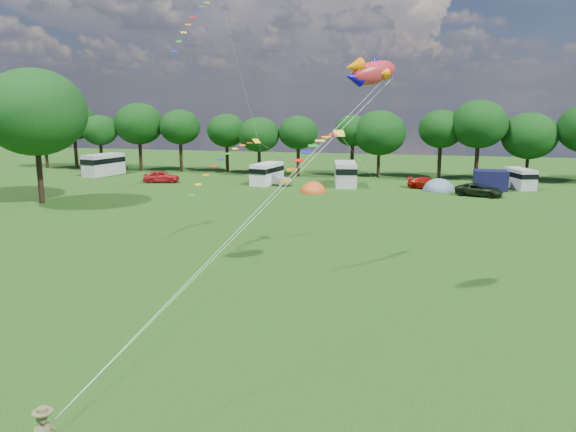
% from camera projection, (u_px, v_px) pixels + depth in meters
% --- Properties ---
extents(ground_plane, '(180.00, 180.00, 0.00)m').
position_uv_depth(ground_plane, '(245.00, 348.00, 23.31)').
color(ground_plane, black).
rests_on(ground_plane, ground).
extents(tree_line, '(102.98, 10.98, 10.27)m').
position_uv_depth(tree_line, '(407.00, 130.00, 73.43)').
color(tree_line, black).
rests_on(tree_line, ground).
extents(big_tree, '(10.00, 10.00, 13.28)m').
position_uv_depth(big_tree, '(34.00, 112.00, 54.79)').
color(big_tree, black).
rests_on(big_tree, ground).
extents(car_a, '(4.86, 2.91, 1.52)m').
position_uv_depth(car_a, '(161.00, 177.00, 70.85)').
color(car_a, red).
rests_on(car_a, ground).
extents(car_b, '(4.16, 2.69, 1.38)m').
position_uv_depth(car_b, '(275.00, 179.00, 68.78)').
color(car_b, gray).
rests_on(car_b, ground).
extents(car_c, '(4.72, 2.73, 1.33)m').
position_uv_depth(car_c, '(427.00, 183.00, 65.75)').
color(car_c, '#991007').
rests_on(car_c, ground).
extents(car_d, '(5.50, 3.71, 1.38)m').
position_uv_depth(car_d, '(479.00, 190.00, 60.59)').
color(car_d, black).
rests_on(car_d, ground).
extents(campervan_a, '(3.90, 6.39, 2.92)m').
position_uv_depth(campervan_a, '(103.00, 164.00, 77.81)').
color(campervan_a, '#B4B4B6').
rests_on(campervan_a, ground).
extents(campervan_b, '(3.24, 5.62, 2.59)m').
position_uv_depth(campervan_b, '(267.00, 173.00, 69.45)').
color(campervan_b, white).
rests_on(campervan_b, ground).
extents(campervan_c, '(3.46, 6.17, 2.85)m').
position_uv_depth(campervan_c, '(345.00, 173.00, 68.02)').
color(campervan_c, '#B9B8BA').
rests_on(campervan_c, ground).
extents(campervan_d, '(3.49, 5.16, 2.33)m').
position_uv_depth(campervan_d, '(519.00, 178.00, 66.04)').
color(campervan_d, '#B3B3B5').
rests_on(campervan_d, ground).
extents(tent_orange, '(3.02, 3.31, 2.36)m').
position_uv_depth(tent_orange, '(313.00, 192.00, 63.46)').
color(tent_orange, '#DA5118').
rests_on(tent_orange, ground).
extents(tent_greyblue, '(3.68, 4.03, 2.74)m').
position_uv_depth(tent_greyblue, '(438.00, 190.00, 64.57)').
color(tent_greyblue, slate).
rests_on(tent_greyblue, ground).
extents(awning_navy, '(3.63, 2.95, 2.27)m').
position_uv_depth(awning_navy, '(490.00, 180.00, 64.83)').
color(awning_navy, '#111134').
rests_on(awning_navy, ground).
extents(fish_kite, '(2.98, 2.89, 1.76)m').
position_uv_depth(fish_kite, '(370.00, 72.00, 27.89)').
color(fish_kite, red).
rests_on(fish_kite, ground).
extents(streamer_kite_a, '(3.38, 5.57, 5.77)m').
position_uv_depth(streamer_kite_a, '(201.00, 13.00, 52.12)').
color(streamer_kite_a, gold).
rests_on(streamer_kite_a, ground).
extents(streamer_kite_b, '(4.18, 4.62, 3.76)m').
position_uv_depth(streamer_kite_b, '(230.00, 158.00, 40.31)').
color(streamer_kite_b, yellow).
rests_on(streamer_kite_b, ground).
extents(streamer_kite_c, '(3.25, 4.91, 2.83)m').
position_uv_depth(streamer_kite_c, '(318.00, 147.00, 34.09)').
color(streamer_kite_c, yellow).
rests_on(streamer_kite_c, ground).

